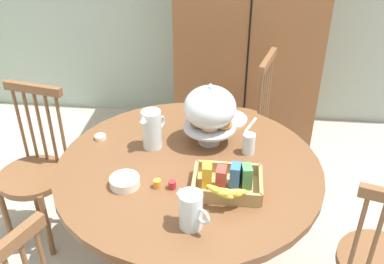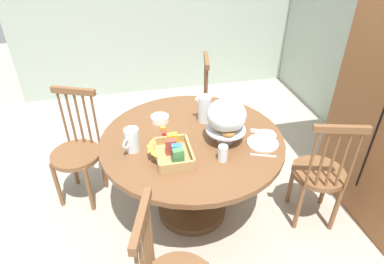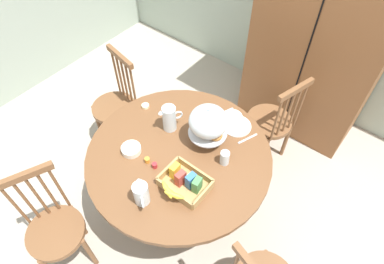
{
  "view_description": "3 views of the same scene",
  "coord_description": "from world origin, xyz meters",
  "px_view_note": "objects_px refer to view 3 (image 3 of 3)",
  "views": [
    {
      "loc": [
        0.13,
        -1.82,
        2.03
      ],
      "look_at": [
        -0.08,
        0.09,
        0.84
      ],
      "focal_mm": 41.1,
      "sensor_mm": 36.0,
      "label": 1
    },
    {
      "loc": [
        1.85,
        -0.48,
        2.1
      ],
      "look_at": [
        -0.08,
        -0.06,
        0.79
      ],
      "focal_mm": 31.11,
      "sensor_mm": 36.0,
      "label": 2
    },
    {
      "loc": [
        0.86,
        -1.07,
        2.64
      ],
      "look_at": [
        -0.08,
        0.09,
        0.84
      ],
      "focal_mm": 30.86,
      "sensor_mm": 36.0,
      "label": 3
    }
  ],
  "objects_px": {
    "orange_juice_pitcher": "(141,194)",
    "cereal_bowl": "(131,149)",
    "windsor_chair_facing_door": "(271,123)",
    "butter_dish": "(145,106)",
    "milk_pitcher": "(170,119)",
    "cereal_basket": "(184,182)",
    "windsor_chair_near_window": "(55,229)",
    "wooden_armoire": "(321,39)",
    "windsor_chair_far_side": "(116,106)",
    "drinking_glass": "(225,158)",
    "china_plate_small": "(233,117)",
    "pastry_stand_with_dome": "(208,123)",
    "china_plate_large": "(237,126)",
    "dining_table": "(180,168)"
  },
  "relations": [
    {
      "from": "windsor_chair_facing_door",
      "to": "pastry_stand_with_dome",
      "type": "distance_m",
      "value": 0.87
    },
    {
      "from": "wooden_armoire",
      "to": "butter_dish",
      "type": "bearing_deg",
      "value": -120.11
    },
    {
      "from": "windsor_chair_near_window",
      "to": "orange_juice_pitcher",
      "type": "height_order",
      "value": "windsor_chair_near_window"
    },
    {
      "from": "dining_table",
      "to": "china_plate_small",
      "type": "distance_m",
      "value": 0.57
    },
    {
      "from": "windsor_chair_near_window",
      "to": "china_plate_small",
      "type": "bearing_deg",
      "value": 70.32
    },
    {
      "from": "wooden_armoire",
      "to": "milk_pitcher",
      "type": "height_order",
      "value": "wooden_armoire"
    },
    {
      "from": "dining_table",
      "to": "cereal_bowl",
      "type": "xyz_separation_m",
      "value": [
        -0.28,
        -0.19,
        0.21
      ]
    },
    {
      "from": "windsor_chair_facing_door",
      "to": "pastry_stand_with_dome",
      "type": "height_order",
      "value": "pastry_stand_with_dome"
    },
    {
      "from": "windsor_chair_near_window",
      "to": "cereal_basket",
      "type": "xyz_separation_m",
      "value": [
        0.59,
        0.7,
        0.33
      ]
    },
    {
      "from": "china_plate_large",
      "to": "windsor_chair_near_window",
      "type": "bearing_deg",
      "value": -113.06
    },
    {
      "from": "milk_pitcher",
      "to": "cereal_bowl",
      "type": "bearing_deg",
      "value": -101.44
    },
    {
      "from": "cereal_basket",
      "to": "china_plate_small",
      "type": "height_order",
      "value": "cereal_basket"
    },
    {
      "from": "windsor_chair_near_window",
      "to": "orange_juice_pitcher",
      "type": "distance_m",
      "value": 0.74
    },
    {
      "from": "dining_table",
      "to": "butter_dish",
      "type": "xyz_separation_m",
      "value": [
        -0.51,
        0.19,
        0.2
      ]
    },
    {
      "from": "windsor_chair_near_window",
      "to": "drinking_glass",
      "type": "relative_size",
      "value": 8.86
    },
    {
      "from": "milk_pitcher",
      "to": "cereal_basket",
      "type": "distance_m",
      "value": 0.52
    },
    {
      "from": "china_plate_large",
      "to": "milk_pitcher",
      "type": "bearing_deg",
      "value": -140.1
    },
    {
      "from": "windsor_chair_far_side",
      "to": "orange_juice_pitcher",
      "type": "height_order",
      "value": "windsor_chair_far_side"
    },
    {
      "from": "cereal_basket",
      "to": "drinking_glass",
      "type": "xyz_separation_m",
      "value": [
        0.1,
        0.32,
        0.01
      ]
    },
    {
      "from": "china_plate_small",
      "to": "butter_dish",
      "type": "distance_m",
      "value": 0.7
    },
    {
      "from": "orange_juice_pitcher",
      "to": "cereal_bowl",
      "type": "xyz_separation_m",
      "value": [
        -0.33,
        0.23,
        -0.05
      ]
    },
    {
      "from": "pastry_stand_with_dome",
      "to": "cereal_bowl",
      "type": "distance_m",
      "value": 0.58
    },
    {
      "from": "wooden_armoire",
      "to": "windsor_chair_far_side",
      "type": "height_order",
      "value": "wooden_armoire"
    },
    {
      "from": "pastry_stand_with_dome",
      "to": "wooden_armoire",
      "type": "bearing_deg",
      "value": 81.38
    },
    {
      "from": "cereal_basket",
      "to": "cereal_bowl",
      "type": "bearing_deg",
      "value": -178.26
    },
    {
      "from": "windsor_chair_far_side",
      "to": "drinking_glass",
      "type": "height_order",
      "value": "windsor_chair_far_side"
    },
    {
      "from": "dining_table",
      "to": "orange_juice_pitcher",
      "type": "distance_m",
      "value": 0.5
    },
    {
      "from": "windsor_chair_near_window",
      "to": "windsor_chair_facing_door",
      "type": "distance_m",
      "value": 1.92
    },
    {
      "from": "windsor_chair_facing_door",
      "to": "butter_dish",
      "type": "height_order",
      "value": "windsor_chair_facing_door"
    },
    {
      "from": "wooden_armoire",
      "to": "china_plate_large",
      "type": "distance_m",
      "value": 1.12
    },
    {
      "from": "cereal_basket",
      "to": "drinking_glass",
      "type": "bearing_deg",
      "value": 73.01
    },
    {
      "from": "orange_juice_pitcher",
      "to": "cereal_bowl",
      "type": "bearing_deg",
      "value": 145.4
    },
    {
      "from": "pastry_stand_with_dome",
      "to": "orange_juice_pitcher",
      "type": "bearing_deg",
      "value": -92.49
    },
    {
      "from": "windsor_chair_near_window",
      "to": "windsor_chair_far_side",
      "type": "distance_m",
      "value": 1.21
    },
    {
      "from": "dining_table",
      "to": "china_plate_large",
      "type": "distance_m",
      "value": 0.54
    },
    {
      "from": "milk_pitcher",
      "to": "cereal_basket",
      "type": "xyz_separation_m",
      "value": [
        0.4,
        -0.33,
        -0.05
      ]
    },
    {
      "from": "dining_table",
      "to": "milk_pitcher",
      "type": "height_order",
      "value": "milk_pitcher"
    },
    {
      "from": "windsor_chair_far_side",
      "to": "orange_juice_pitcher",
      "type": "xyz_separation_m",
      "value": [
        1.0,
        -0.63,
        0.36
      ]
    },
    {
      "from": "dining_table",
      "to": "windsor_chair_far_side",
      "type": "bearing_deg",
      "value": 167.71
    },
    {
      "from": "dining_table",
      "to": "drinking_glass",
      "type": "distance_m",
      "value": 0.41
    },
    {
      "from": "wooden_armoire",
      "to": "china_plate_small",
      "type": "relative_size",
      "value": 13.07
    },
    {
      "from": "cereal_basket",
      "to": "drinking_glass",
      "type": "relative_size",
      "value": 2.87
    },
    {
      "from": "china_plate_small",
      "to": "dining_table",
      "type": "bearing_deg",
      "value": -101.48
    },
    {
      "from": "windsor_chair_facing_door",
      "to": "butter_dish",
      "type": "distance_m",
      "value": 1.11
    },
    {
      "from": "china_plate_small",
      "to": "cereal_bowl",
      "type": "bearing_deg",
      "value": -118.14
    },
    {
      "from": "windsor_chair_facing_door",
      "to": "windsor_chair_near_window",
      "type": "bearing_deg",
      "value": -110.48
    },
    {
      "from": "windsor_chair_near_window",
      "to": "windsor_chair_far_side",
      "type": "xyz_separation_m",
      "value": [
        -0.55,
        1.08,
        0.0
      ]
    },
    {
      "from": "pastry_stand_with_dome",
      "to": "milk_pitcher",
      "type": "bearing_deg",
      "value": -165.56
    },
    {
      "from": "pastry_stand_with_dome",
      "to": "milk_pitcher",
      "type": "xyz_separation_m",
      "value": [
        -0.29,
        -0.08,
        -0.1
      ]
    },
    {
      "from": "dining_table",
      "to": "pastry_stand_with_dome",
      "type": "relative_size",
      "value": 3.85
    }
  ]
}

